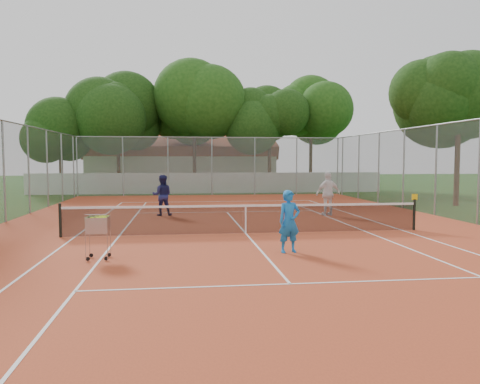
{
  "coord_description": "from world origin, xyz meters",
  "views": [
    {
      "loc": [
        -2.13,
        -15.29,
        2.48
      ],
      "look_at": [
        0.0,
        1.5,
        1.3
      ],
      "focal_mm": 35.0,
      "sensor_mm": 36.0,
      "label": 1
    }
  ],
  "objects": [
    {
      "name": "court_pad",
      "position": [
        0.0,
        0.0,
        0.01
      ],
      "size": [
        18.0,
        34.0,
        0.02
      ],
      "primitive_type": "cube",
      "color": "#B24322",
      "rests_on": "ground"
    },
    {
      "name": "boundary_wall",
      "position": [
        0.0,
        19.0,
        0.75
      ],
      "size": [
        26.0,
        0.3,
        1.5
      ],
      "primitive_type": "cube",
      "color": "white",
      "rests_on": "ground"
    },
    {
      "name": "ball_hopper",
      "position": [
        -4.16,
        -3.55,
        0.6
      ],
      "size": [
        0.72,
        0.72,
        1.16
      ],
      "primitive_type": "cube",
      "rotation": [
        0.0,
        0.0,
        -0.38
      ],
      "color": "#ACACB3",
      "rests_on": "court_pad"
    },
    {
      "name": "tropical_trees",
      "position": [
        0.0,
        22.0,
        5.0
      ],
      "size": [
        29.0,
        19.0,
        10.0
      ],
      "primitive_type": "cube",
      "color": "black",
      "rests_on": "ground"
    },
    {
      "name": "player_far_left",
      "position": [
        -2.95,
        5.38,
        0.92
      ],
      "size": [
        0.88,
        0.69,
        1.79
      ],
      "primitive_type": "imported",
      "rotation": [
        0.0,
        0.0,
        3.13
      ],
      "color": "#181A49",
      "rests_on": "court_pad"
    },
    {
      "name": "clubhouse",
      "position": [
        -2.0,
        29.0,
        2.2
      ],
      "size": [
        16.4,
        9.0,
        4.4
      ],
      "primitive_type": "cube",
      "color": "beige",
      "rests_on": "ground"
    },
    {
      "name": "perimeter_fence",
      "position": [
        0.0,
        0.0,
        2.0
      ],
      "size": [
        18.0,
        34.0,
        4.0
      ],
      "primitive_type": "cube",
      "color": "slate",
      "rests_on": "ground"
    },
    {
      "name": "tennis_net",
      "position": [
        0.0,
        0.0,
        0.51
      ],
      "size": [
        11.88,
        0.1,
        0.98
      ],
      "primitive_type": "cube",
      "color": "black",
      "rests_on": "court_pad"
    },
    {
      "name": "ground",
      "position": [
        0.0,
        0.0,
        0.0
      ],
      "size": [
        120.0,
        120.0,
        0.0
      ],
      "primitive_type": "plane",
      "color": "#173D10",
      "rests_on": "ground"
    },
    {
      "name": "court_lines",
      "position": [
        0.0,
        0.0,
        0.02
      ],
      "size": [
        10.98,
        23.78,
        0.01
      ],
      "primitive_type": "cube",
      "color": "white",
      "rests_on": "court_pad"
    },
    {
      "name": "player_far_right",
      "position": [
        4.28,
        4.5,
        0.99
      ],
      "size": [
        1.2,
        0.66,
        1.93
      ],
      "primitive_type": "imported",
      "rotation": [
        0.0,
        0.0,
        3.32
      ],
      "color": "silver",
      "rests_on": "court_pad"
    },
    {
      "name": "player_near",
      "position": [
        0.7,
        -3.3,
        0.85
      ],
      "size": [
        0.67,
        0.51,
        1.65
      ],
      "primitive_type": "imported",
      "rotation": [
        0.0,
        0.0,
        0.2
      ],
      "color": "blue",
      "rests_on": "court_pad"
    }
  ]
}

